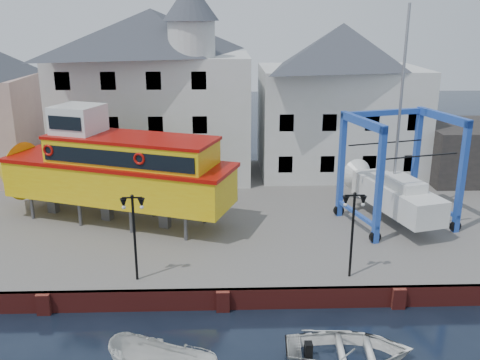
{
  "coord_description": "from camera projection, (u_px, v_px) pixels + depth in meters",
  "views": [
    {
      "loc": [
        0.08,
        -21.39,
        12.94
      ],
      "look_at": [
        1.0,
        7.0,
        4.0
      ],
      "focal_mm": 40.0,
      "sensor_mm": 36.0,
      "label": 1
    }
  ],
  "objects": [
    {
      "name": "ground",
      "position": [
        223.0,
        310.0,
        24.27
      ],
      "size": [
        140.0,
        140.0,
        0.0
      ],
      "primitive_type": "plane",
      "color": "black",
      "rests_on": "ground"
    },
    {
      "name": "hardstanding",
      "position": [
        223.0,
        213.0,
        34.61
      ],
      "size": [
        44.0,
        22.0,
        1.0
      ],
      "primitive_type": "cube",
      "color": "#605D59",
      "rests_on": "ground"
    },
    {
      "name": "quay_wall",
      "position": [
        223.0,
        299.0,
        24.22
      ],
      "size": [
        44.0,
        0.47,
        1.0
      ],
      "color": "maroon",
      "rests_on": "ground"
    },
    {
      "name": "building_white_main",
      "position": [
        156.0,
        91.0,
        39.45
      ],
      "size": [
        14.0,
        8.3,
        14.0
      ],
      "color": "silver",
      "rests_on": "hardstanding"
    },
    {
      "name": "building_white_right",
      "position": [
        340.0,
        99.0,
        40.68
      ],
      "size": [
        12.0,
        8.0,
        11.2
      ],
      "color": "silver",
      "rests_on": "hardstanding"
    },
    {
      "name": "shed_dark",
      "position": [
        475.0,
        151.0,
        40.17
      ],
      "size": [
        8.0,
        7.0,
        4.0
      ],
      "primitive_type": "cube",
      "color": "#262523",
      "rests_on": "hardstanding"
    },
    {
      "name": "lamp_post_left",
      "position": [
        133.0,
        216.0,
        24.04
      ],
      "size": [
        1.12,
        0.32,
        4.2
      ],
      "color": "black",
      "rests_on": "hardstanding"
    },
    {
      "name": "lamp_post_right",
      "position": [
        354.0,
        213.0,
        24.35
      ],
      "size": [
        1.12,
        0.32,
        4.2
      ],
      "color": "black",
      "rests_on": "hardstanding"
    },
    {
      "name": "tour_boat",
      "position": [
        104.0,
        168.0,
        31.27
      ],
      "size": [
        16.01,
        8.95,
        6.83
      ],
      "rotation": [
        0.0,
        0.0,
        -0.36
      ],
      "color": "#59595E",
      "rests_on": "hardstanding"
    },
    {
      "name": "travel_lift",
      "position": [
        390.0,
        186.0,
        31.7
      ],
      "size": [
        6.78,
        8.48,
        12.42
      ],
      "rotation": [
        0.0,
        0.0,
        0.27
      ],
      "color": "#224BAF",
      "rests_on": "hardstanding"
    },
    {
      "name": "motorboat_b",
      "position": [
        349.0,
        359.0,
        20.87
      ],
      "size": [
        5.19,
        3.88,
        1.02
      ],
      "primitive_type": "imported",
      "rotation": [
        0.0,
        0.0,
        1.5
      ],
      "color": "silver",
      "rests_on": "ground"
    }
  ]
}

